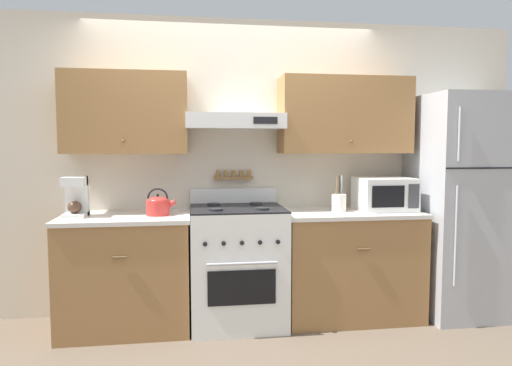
% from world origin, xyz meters
% --- Properties ---
extents(ground_plane, '(16.00, 16.00, 0.00)m').
position_xyz_m(ground_plane, '(0.00, 0.00, 0.00)').
color(ground_plane, brown).
extents(wall_back, '(5.20, 0.46, 2.55)m').
position_xyz_m(wall_back, '(0.03, 0.64, 1.41)').
color(wall_back, beige).
rests_on(wall_back, ground_plane).
extents(counter_left, '(1.01, 0.68, 0.91)m').
position_xyz_m(counter_left, '(-0.88, 0.34, 0.46)').
color(counter_left, olive).
rests_on(counter_left, ground_plane).
extents(counter_right, '(1.15, 0.68, 0.91)m').
position_xyz_m(counter_right, '(0.96, 0.34, 0.46)').
color(counter_right, olive).
rests_on(counter_right, ground_plane).
extents(stove_range, '(0.75, 0.71, 1.08)m').
position_xyz_m(stove_range, '(-0.00, 0.33, 0.48)').
color(stove_range, white).
rests_on(stove_range, ground_plane).
extents(refrigerator, '(0.78, 0.75, 1.89)m').
position_xyz_m(refrigerator, '(1.97, 0.30, 0.94)').
color(refrigerator, '#ADAFB5').
rests_on(refrigerator, ground_plane).
extents(tea_kettle, '(0.24, 0.18, 0.22)m').
position_xyz_m(tea_kettle, '(-0.63, 0.32, 0.99)').
color(tea_kettle, red).
rests_on(tea_kettle, counter_left).
extents(coffee_maker, '(0.17, 0.22, 0.31)m').
position_xyz_m(coffee_maker, '(-1.25, 0.35, 1.06)').
color(coffee_maker, white).
rests_on(coffee_maker, counter_left).
extents(microwave, '(0.46, 0.40, 0.28)m').
position_xyz_m(microwave, '(1.27, 0.34, 1.05)').
color(microwave, white).
rests_on(microwave, counter_right).
extents(utensil_crock, '(0.12, 0.12, 0.30)m').
position_xyz_m(utensil_crock, '(0.86, 0.32, 0.99)').
color(utensil_crock, silver).
rests_on(utensil_crock, counter_right).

